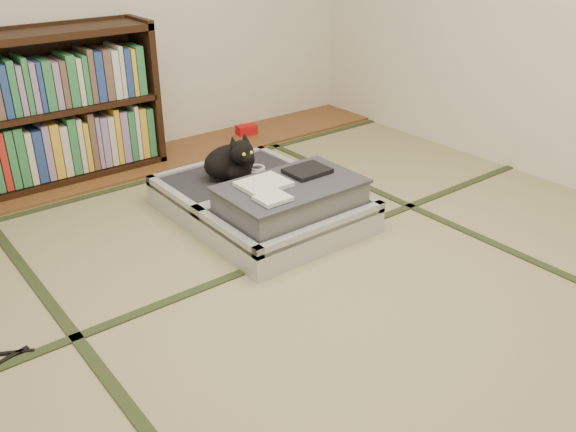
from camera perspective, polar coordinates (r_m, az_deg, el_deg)
floor at (r=2.76m, az=3.70°, el=-7.49°), size 4.50×4.50×0.00m
wood_strip at (r=4.28m, az=-14.35°, el=4.67°), size 4.00×0.50×0.02m
red_item at (r=4.73m, az=-3.92°, el=8.07°), size 0.16×0.11×0.07m
tatami_borders at (r=3.09m, az=-2.39°, el=-3.41°), size 4.00×4.50×0.01m
bookcase at (r=4.04m, az=-22.40°, el=8.83°), size 1.49×0.34×0.96m
suitcase at (r=3.36m, az=-2.12°, el=1.32°), size 0.83×1.11×0.33m
cat at (r=3.50m, az=-5.21°, el=5.11°), size 0.37×0.37×0.30m
cable_coil at (r=3.66m, az=-3.00°, el=4.43°), size 0.12×0.12×0.03m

